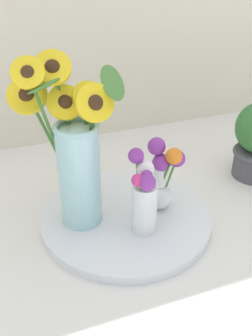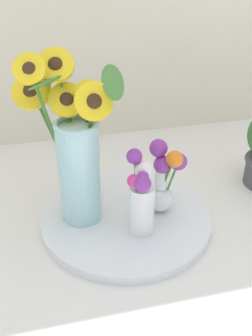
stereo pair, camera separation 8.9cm
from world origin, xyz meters
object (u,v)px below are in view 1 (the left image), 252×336
Objects in this scene: mason_jar_sunflowers at (75,156)px; vase_small_center at (144,196)px; serving_tray at (126,217)px; vase_bulb_right at (162,177)px.

vase_small_center is (0.13, -0.09, -0.08)m from mason_jar_sunflowers.
vase_bulb_right is (0.09, -0.00, 0.10)m from serving_tray.
serving_tray is 1.05× the size of mason_jar_sunflowers.
serving_tray is at bearing -13.45° from mason_jar_sunflowers.
vase_small_center is 0.09m from vase_bulb_right.
mason_jar_sunflowers reaches higher than vase_small_center.
vase_bulb_right reaches higher than serving_tray.
vase_bulb_right is at bearing -8.73° from mason_jar_sunflowers.
serving_tray is 2.20× the size of vase_bulb_right.
mason_jar_sunflowers is 0.18m from vase_small_center.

